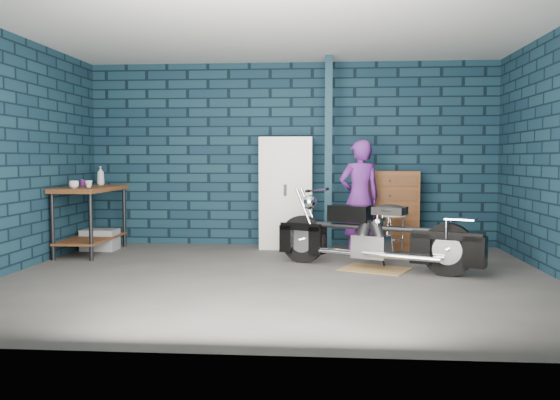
# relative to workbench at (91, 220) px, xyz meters

# --- Properties ---
(ground) EXTENTS (6.00, 6.00, 0.00)m
(ground) POSITION_rel_workbench_xyz_m (2.68, -1.54, -0.46)
(ground) COLOR #4D4A48
(ground) RESTS_ON ground
(room_walls) EXTENTS (6.02, 5.01, 2.71)m
(room_walls) POSITION_rel_workbench_xyz_m (2.68, -0.98, 1.45)
(room_walls) COLOR #0F2534
(room_walls) RESTS_ON ground
(support_post) EXTENTS (0.10, 0.10, 2.70)m
(support_post) POSITION_rel_workbench_xyz_m (3.23, 0.41, 0.90)
(support_post) COLOR #122C3A
(support_post) RESTS_ON ground
(workbench) EXTENTS (0.60, 1.40, 0.91)m
(workbench) POSITION_rel_workbench_xyz_m (0.00, 0.00, 0.00)
(workbench) COLOR brown
(workbench) RESTS_ON ground
(drip_mat) EXTENTS (0.91, 0.82, 0.01)m
(drip_mat) POSITION_rel_workbench_xyz_m (3.78, -0.92, -0.45)
(drip_mat) COLOR olive
(drip_mat) RESTS_ON ground
(motorcycle) EXTENTS (2.15, 1.39, 0.93)m
(motorcycle) POSITION_rel_workbench_xyz_m (3.78, -0.92, 0.01)
(motorcycle) COLOR black
(motorcycle) RESTS_ON ground
(person) EXTENTS (0.64, 0.51, 1.54)m
(person) POSITION_rel_workbench_xyz_m (3.65, 0.14, 0.31)
(person) COLOR #5A207B
(person) RESTS_ON ground
(storage_bin) EXTENTS (0.47, 0.34, 0.30)m
(storage_bin) POSITION_rel_workbench_xyz_m (0.02, 0.25, -0.31)
(storage_bin) COLOR gray
(storage_bin) RESTS_ON ground
(locker) EXTENTS (0.74, 0.53, 1.59)m
(locker) POSITION_rel_workbench_xyz_m (2.63, 0.69, 0.34)
(locker) COLOR beige
(locker) RESTS_ON ground
(tool_chest) EXTENTS (0.84, 0.46, 1.12)m
(tool_chest) POSITION_rel_workbench_xyz_m (4.08, 0.69, 0.10)
(tool_chest) COLOR brown
(tool_chest) RESTS_ON ground
(shop_stool) EXTENTS (0.36, 0.36, 0.57)m
(shop_stool) POSITION_rel_workbench_xyz_m (4.10, 0.08, -0.17)
(shop_stool) COLOR beige
(shop_stool) RESTS_ON ground
(cup_a) EXTENTS (0.14, 0.14, 0.10)m
(cup_a) POSITION_rel_workbench_xyz_m (-0.03, -0.46, 0.50)
(cup_a) COLOR beige
(cup_a) RESTS_ON workbench
(cup_b) EXTENTS (0.12, 0.12, 0.09)m
(cup_b) POSITION_rel_workbench_xyz_m (0.07, -0.23, 0.50)
(cup_b) COLOR beige
(cup_b) RESTS_ON workbench
(mug_purple) EXTENTS (0.08, 0.08, 0.10)m
(mug_purple) POSITION_rel_workbench_xyz_m (-0.13, 0.04, 0.50)
(mug_purple) COLOR #521862
(mug_purple) RESTS_ON workbench
(bottle) EXTENTS (0.11, 0.11, 0.27)m
(bottle) POSITION_rel_workbench_xyz_m (-0.05, 0.51, 0.59)
(bottle) COLOR gray
(bottle) RESTS_ON workbench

